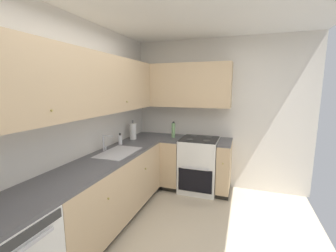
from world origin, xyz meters
The scene contains 14 objects.
wall_back centered at (0.00, 1.49, 1.29)m, with size 4.21×0.05×2.58m, color silver.
wall_right centered at (2.08, 0.00, 1.29)m, with size 0.05×3.02×2.58m, color silver.
lower_cabinets_back centered at (0.41, 1.17, 0.44)m, with size 2.10×0.62×0.86m.
countertop_back centered at (0.40, 1.16, 0.88)m, with size 3.30×0.60×0.04m, color #4C4C51.
lower_cabinets_right centered at (1.76, 0.35, 0.44)m, with size 0.62×1.13×0.86m.
countertop_right centered at (1.75, 0.35, 0.88)m, with size 0.60×1.13×0.03m.
oven_range centered at (1.77, 0.26, 0.46)m, with size 0.68×0.62×1.05m.
upper_cabinets_back centered at (0.24, 1.30, 1.80)m, with size 2.98×0.34×0.73m.
upper_cabinets_right centered at (1.89, 0.62, 1.80)m, with size 0.32×1.68×0.73m.
sink centered at (0.63, 1.13, 0.86)m, with size 0.64×0.40×0.10m.
faucet centered at (0.63, 1.34, 1.04)m, with size 0.07×0.16×0.23m.
soap_bottle centered at (1.03, 1.34, 0.97)m, with size 0.06×0.06×0.17m.
paper_towel_roll centered at (1.41, 1.32, 1.04)m, with size 0.11×0.11×0.33m.
oil_bottle centered at (1.75, 0.72, 1.03)m, with size 0.06×0.06×0.28m.
Camera 1 is at (-1.90, -0.44, 1.76)m, focal length 24.03 mm.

